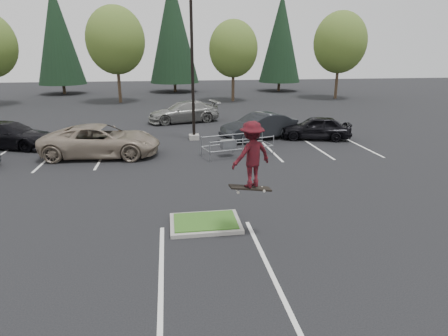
{
  "coord_description": "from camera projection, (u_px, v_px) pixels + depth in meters",
  "views": [
    {
      "loc": [
        -0.99,
        -10.7,
        5.27
      ],
      "look_at": [
        0.82,
        1.5,
        1.39
      ],
      "focal_mm": 30.0,
      "sensor_mm": 36.0,
      "label": 1
    }
  ],
  "objects": [
    {
      "name": "cart_corral",
      "position": [
        230.0,
        144.0,
        19.37
      ],
      "size": [
        3.82,
        2.14,
        1.03
      ],
      "rotation": [
        0.0,
        0.0,
        0.25
      ],
      "color": "gray",
      "rests_on": "ground"
    },
    {
      "name": "car_l_black",
      "position": [
        8.0,
        135.0,
        21.04
      ],
      "size": [
        5.41,
        3.44,
        1.46
      ],
      "primitive_type": "imported",
      "rotation": [
        0.0,
        0.0,
        1.27
      ],
      "color": "black",
      "rests_on": "ground"
    },
    {
      "name": "decid_d",
      "position": [
        340.0,
        44.0,
        41.18
      ],
      "size": [
        5.76,
        5.76,
        9.43
      ],
      "color": "#38281C",
      "rests_on": "ground"
    },
    {
      "name": "conif_b",
      "position": [
        173.0,
        29.0,
        47.67
      ],
      "size": [
        6.38,
        6.38,
        14.5
      ],
      "color": "#38281C",
      "rests_on": "ground"
    },
    {
      "name": "light_pole",
      "position": [
        192.0,
        63.0,
        21.84
      ],
      "size": [
        0.7,
        0.6,
        10.12
      ],
      "color": "gray",
      "rests_on": "ground"
    },
    {
      "name": "stall_lines",
      "position": [
        163.0,
        170.0,
        17.31
      ],
      "size": [
        22.62,
        17.6,
        0.01
      ],
      "color": "white",
      "rests_on": "ground"
    },
    {
      "name": "conif_c",
      "position": [
        281.0,
        38.0,
        48.99
      ],
      "size": [
        5.5,
        5.5,
        12.5
      ],
      "color": "#38281C",
      "rests_on": "ground"
    },
    {
      "name": "conif_a",
      "position": [
        57.0,
        35.0,
        45.46
      ],
      "size": [
        5.72,
        5.72,
        13.0
      ],
      "color": "#38281C",
      "rests_on": "ground"
    },
    {
      "name": "ground",
      "position": [
        205.0,
        225.0,
        11.81
      ],
      "size": [
        120.0,
        120.0,
        0.0
      ],
      "primitive_type": "plane",
      "color": "black",
      "rests_on": "ground"
    },
    {
      "name": "skateboarder",
      "position": [
        251.0,
        155.0,
        10.28
      ],
      "size": [
        1.37,
        1.1,
        2.02
      ],
      "rotation": [
        0.0,
        0.0,
        3.54
      ],
      "color": "black",
      "rests_on": "ground"
    },
    {
      "name": "car_r_black",
      "position": [
        316.0,
        128.0,
        23.09
      ],
      "size": [
        4.53,
        2.76,
        1.44
      ],
      "primitive_type": "imported",
      "rotation": [
        0.0,
        0.0,
        4.45
      ],
      "color": "black",
      "rests_on": "ground"
    },
    {
      "name": "car_r_charc",
      "position": [
        259.0,
        126.0,
        23.05
      ],
      "size": [
        5.12,
        3.35,
        1.6
      ],
      "primitive_type": "imported",
      "rotation": [
        0.0,
        0.0,
        5.09
      ],
      "color": "black",
      "rests_on": "ground"
    },
    {
      "name": "car_l_tan",
      "position": [
        101.0,
        141.0,
        19.3
      ],
      "size": [
        6.13,
        3.24,
        1.64
      ],
      "primitive_type": "imported",
      "rotation": [
        0.0,
        0.0,
        1.48
      ],
      "color": "gray",
      "rests_on": "ground"
    },
    {
      "name": "decid_b",
      "position": [
        116.0,
        43.0,
        37.97
      ],
      "size": [
        5.89,
        5.89,
        9.64
      ],
      "color": "#38281C",
      "rests_on": "ground"
    },
    {
      "name": "grass_median",
      "position": [
        205.0,
        223.0,
        11.79
      ],
      "size": [
        2.2,
        1.6,
        0.16
      ],
      "color": "gray",
      "rests_on": "ground"
    },
    {
      "name": "decid_c",
      "position": [
        233.0,
        51.0,
        39.22
      ],
      "size": [
        5.12,
        5.12,
        8.38
      ],
      "color": "#38281C",
      "rests_on": "ground"
    },
    {
      "name": "car_far_silver",
      "position": [
        185.0,
        112.0,
        28.59
      ],
      "size": [
        5.78,
        3.4,
        1.57
      ],
      "primitive_type": "imported",
      "rotation": [
        0.0,
        0.0,
        4.95
      ],
      "color": "gray",
      "rests_on": "ground"
    }
  ]
}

